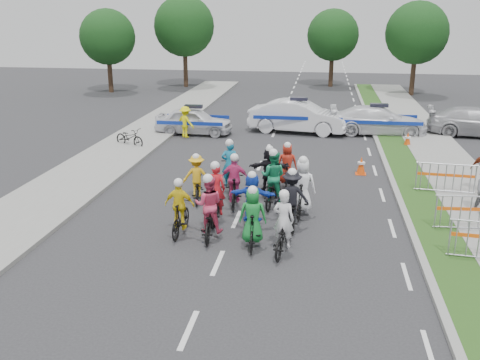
% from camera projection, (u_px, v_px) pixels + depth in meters
% --- Properties ---
extents(ground, '(90.00, 90.00, 0.00)m').
position_uv_depth(ground, '(218.00, 263.00, 13.44)').
color(ground, '#28282B').
rests_on(ground, ground).
extents(curb_right, '(0.20, 60.00, 0.12)m').
position_uv_depth(curb_right, '(401.00, 204.00, 17.39)').
color(curb_right, gray).
rests_on(curb_right, ground).
extents(grass_strip, '(1.20, 60.00, 0.11)m').
position_uv_depth(grass_strip, '(423.00, 205.00, 17.29)').
color(grass_strip, '#294B18').
rests_on(grass_strip, ground).
extents(sidewalk_left, '(3.00, 60.00, 0.13)m').
position_uv_depth(sidewalk_left, '(66.00, 187.00, 19.09)').
color(sidewalk_left, gray).
rests_on(sidewalk_left, ground).
extents(rider_0, '(0.85, 1.80, 1.76)m').
position_uv_depth(rider_0, '(283.00, 231.00, 13.89)').
color(rider_0, black).
rests_on(rider_0, ground).
extents(rider_1, '(0.76, 1.69, 1.75)m').
position_uv_depth(rider_1, '(253.00, 223.00, 14.19)').
color(rider_1, black).
rests_on(rider_1, ground).
extents(rider_2, '(0.83, 1.89, 1.87)m').
position_uv_depth(rider_2, '(209.00, 214.00, 14.80)').
color(rider_2, black).
rests_on(rider_2, ground).
extents(rider_3, '(0.86, 1.63, 1.69)m').
position_uv_depth(rider_3, '(180.00, 213.00, 14.98)').
color(rider_3, black).
rests_on(rider_3, ground).
extents(rider_4, '(1.06, 1.83, 1.81)m').
position_uv_depth(rider_4, '(291.00, 204.00, 15.54)').
color(rider_4, black).
rests_on(rider_4, ground).
extents(rider_5, '(1.37, 1.64, 1.70)m').
position_uv_depth(rider_5, '(252.00, 203.00, 15.57)').
color(rider_5, black).
rests_on(rider_5, ground).
extents(rider_6, '(0.83, 1.88, 1.86)m').
position_uv_depth(rider_6, '(216.00, 200.00, 16.10)').
color(rider_6, black).
rests_on(rider_6, ground).
extents(rider_7, '(0.85, 1.86, 1.92)m').
position_uv_depth(rider_7, '(302.00, 192.00, 16.40)').
color(rider_7, black).
rests_on(rider_7, ground).
extents(rider_8, '(0.91, 1.95, 1.92)m').
position_uv_depth(rider_8, '(273.00, 184.00, 17.26)').
color(rider_8, black).
rests_on(rider_8, ground).
extents(rider_9, '(0.93, 1.74, 1.80)m').
position_uv_depth(rider_9, '(235.00, 186.00, 17.13)').
color(rider_9, black).
rests_on(rider_9, ground).
extents(rider_10, '(0.99, 1.69, 1.65)m').
position_uv_depth(rider_10, '(197.00, 182.00, 17.67)').
color(rider_10, black).
rests_on(rider_10, ground).
extents(rider_11, '(1.45, 1.73, 1.78)m').
position_uv_depth(rider_11, '(269.00, 174.00, 18.20)').
color(rider_11, black).
rests_on(rider_11, ground).
extents(rider_12, '(0.92, 1.92, 1.88)m').
position_uv_depth(rider_12, '(230.00, 174.00, 18.71)').
color(rider_12, black).
rests_on(rider_12, ground).
extents(rider_13, '(0.72, 1.62, 1.69)m').
position_uv_depth(rider_13, '(287.00, 169.00, 19.06)').
color(rider_13, black).
rests_on(rider_13, ground).
extents(police_car_0, '(3.99, 1.71, 1.34)m').
position_uv_depth(police_car_0, '(194.00, 121.00, 27.42)').
color(police_car_0, white).
rests_on(police_car_0, ground).
extents(police_car_1, '(5.28, 2.51, 1.67)m').
position_uv_depth(police_car_1, '(298.00, 116.00, 27.75)').
color(police_car_1, white).
rests_on(police_car_1, ground).
extents(police_car_2, '(4.94, 2.10, 1.42)m').
position_uv_depth(police_car_2, '(378.00, 120.00, 27.37)').
color(police_car_2, white).
rests_on(police_car_2, ground).
extents(civilian_sedan, '(5.08, 2.50, 1.42)m').
position_uv_depth(civilian_sedan, '(478.00, 122.00, 26.95)').
color(civilian_sedan, '#A8A8AD').
rests_on(civilian_sedan, ground).
extents(marshal_hiviz, '(1.16, 0.99, 1.56)m').
position_uv_depth(marshal_hiviz, '(185.00, 122.00, 26.65)').
color(marshal_hiviz, '#F5ED0C').
rests_on(marshal_hiviz, ground).
extents(barrier_1, '(2.03, 0.64, 1.12)m').
position_uv_depth(barrier_1, '(470.00, 214.00, 15.13)').
color(barrier_1, '#A5A8AD').
rests_on(barrier_1, ground).
extents(barrier_2, '(2.03, 0.65, 1.12)m').
position_uv_depth(barrier_2, '(445.00, 179.00, 18.28)').
color(barrier_2, '#A5A8AD').
rests_on(barrier_2, ground).
extents(cone_0, '(0.40, 0.40, 0.70)m').
position_uv_depth(cone_0, '(361.00, 166.00, 20.69)').
color(cone_0, '#F24C0C').
rests_on(cone_0, ground).
extents(cone_1, '(0.40, 0.40, 0.70)m').
position_uv_depth(cone_1, '(408.00, 140.00, 24.88)').
color(cone_1, '#F24C0C').
rests_on(cone_1, ground).
extents(parked_bike, '(1.77, 1.25, 0.88)m').
position_uv_depth(parked_bike, '(130.00, 137.00, 24.87)').
color(parked_bike, black).
rests_on(parked_bike, ground).
extents(tree_0, '(4.20, 4.20, 6.30)m').
position_uv_depth(tree_0, '(107.00, 37.00, 40.61)').
color(tree_0, '#382619').
rests_on(tree_0, ground).
extents(tree_1, '(4.55, 4.55, 6.82)m').
position_uv_depth(tree_1, '(417.00, 33.00, 39.02)').
color(tree_1, '#382619').
rests_on(tree_1, ground).
extents(tree_3, '(4.90, 4.90, 7.35)m').
position_uv_depth(tree_3, '(184.00, 26.00, 43.43)').
color(tree_3, '#382619').
rests_on(tree_3, ground).
extents(tree_4, '(4.20, 4.20, 6.30)m').
position_uv_depth(tree_4, '(333.00, 35.00, 43.77)').
color(tree_4, '#382619').
rests_on(tree_4, ground).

